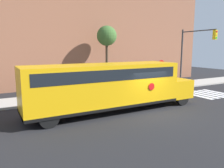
{
  "coord_description": "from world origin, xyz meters",
  "views": [
    {
      "loc": [
        -8.5,
        -10.25,
        3.93
      ],
      "look_at": [
        -1.73,
        1.96,
        1.65
      ],
      "focal_mm": 35.0,
      "sensor_mm": 36.0,
      "label": 1
    }
  ],
  "objects_px": {
    "school_bus": "(109,84)",
    "tree_near_sidewalk": "(107,37)",
    "traffic_light": "(192,49)",
    "stop_sign": "(161,70)"
  },
  "relations": [
    {
      "from": "school_bus",
      "to": "tree_near_sidewalk",
      "type": "distance_m",
      "value": 9.2
    },
    {
      "from": "school_bus",
      "to": "stop_sign",
      "type": "relative_size",
      "value": 3.98
    },
    {
      "from": "traffic_light",
      "to": "school_bus",
      "type": "bearing_deg",
      "value": -163.95
    },
    {
      "from": "stop_sign",
      "to": "traffic_light",
      "type": "xyz_separation_m",
      "value": [
        2.7,
        -1.16,
        1.93
      ]
    },
    {
      "from": "school_bus",
      "to": "tree_near_sidewalk",
      "type": "relative_size",
      "value": 1.85
    },
    {
      "from": "stop_sign",
      "to": "tree_near_sidewalk",
      "type": "height_order",
      "value": "tree_near_sidewalk"
    },
    {
      "from": "traffic_light",
      "to": "tree_near_sidewalk",
      "type": "xyz_separation_m",
      "value": [
        -6.73,
        4.62,
        1.2
      ]
    },
    {
      "from": "stop_sign",
      "to": "tree_near_sidewalk",
      "type": "distance_m",
      "value": 6.17
    },
    {
      "from": "stop_sign",
      "to": "traffic_light",
      "type": "relative_size",
      "value": 0.49
    },
    {
      "from": "school_bus",
      "to": "tree_near_sidewalk",
      "type": "xyz_separation_m",
      "value": [
        3.85,
        7.67,
        3.32
      ]
    }
  ]
}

